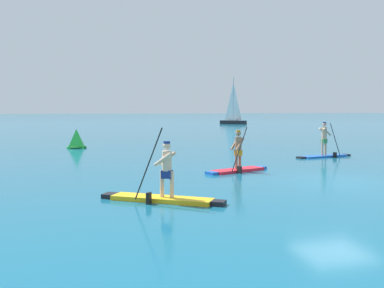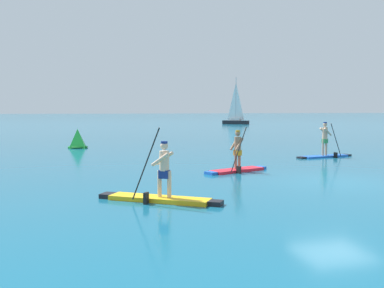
# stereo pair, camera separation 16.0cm
# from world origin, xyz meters

# --- Properties ---
(ground) EXTENTS (440.00, 440.00, 0.00)m
(ground) POSITION_xyz_m (0.00, 0.00, 0.00)
(ground) COLOR #145B7A
(paddleboarder_near_left) EXTENTS (3.14, 2.24, 2.03)m
(paddleboarder_near_left) POSITION_xyz_m (-6.29, -1.72, 0.31)
(paddleboarder_near_left) COLOR yellow
(paddleboarder_near_left) RESTS_ON ground
(paddleboarder_mid_center) EXTENTS (2.89, 1.58, 1.82)m
(paddleboarder_mid_center) POSITION_xyz_m (-2.35, 3.20, 0.34)
(paddleboarder_mid_center) COLOR red
(paddleboarder_mid_center) RESTS_ON ground
(paddleboarder_far_right) EXTENTS (3.34, 1.20, 1.86)m
(paddleboarder_far_right) POSITION_xyz_m (3.88, 7.16, 0.42)
(paddleboarder_far_right) COLOR blue
(paddleboarder_far_right) RESTS_ON ground
(race_marker_buoy) EXTENTS (1.43, 1.43, 1.22)m
(race_marker_buoy) POSITION_xyz_m (-8.54, 15.75, 0.54)
(race_marker_buoy) COLOR green
(race_marker_buoy) RESTS_ON ground
(sailboat_right_horizon) EXTENTS (3.89, 3.65, 7.56)m
(sailboat_right_horizon) POSITION_xyz_m (16.02, 55.06, 1.23)
(sailboat_right_horizon) COLOR black
(sailboat_right_horizon) RESTS_ON ground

